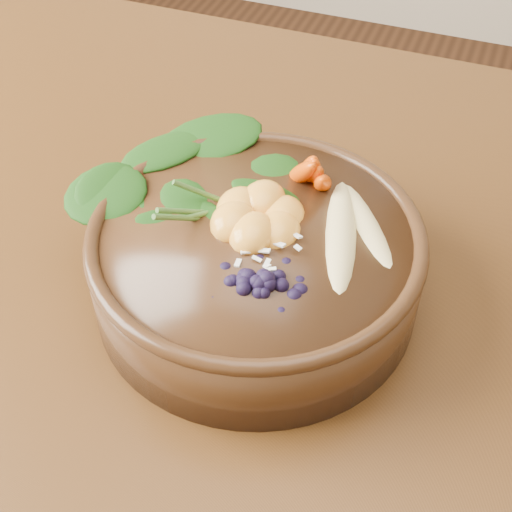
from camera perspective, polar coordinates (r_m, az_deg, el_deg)
dining_table at (r=0.62m, az=16.75°, el=-14.85°), size 1.60×0.90×0.75m
stoneware_bowl at (r=0.55m, az=-0.00°, el=-0.74°), size 0.33×0.33×0.07m
kale_heap at (r=0.55m, az=-4.16°, el=6.93°), size 0.21×0.20×0.04m
carrot_cluster at (r=0.56m, az=4.60°, el=9.26°), size 0.07×0.07×0.07m
banana_halves at (r=0.52m, az=7.94°, el=3.14°), size 0.09×0.14×0.02m
mandarin_cluster at (r=0.53m, az=0.16°, el=4.11°), size 0.10×0.10×0.03m
blueberry_pile at (r=0.47m, az=0.41°, el=-0.89°), size 0.14×0.12×0.03m
coconut_flakes at (r=0.51m, az=0.22°, el=0.81°), size 0.10×0.09×0.01m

